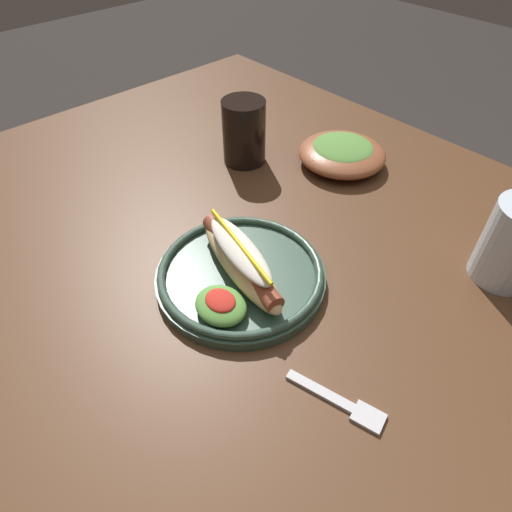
{
  "coord_description": "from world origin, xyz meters",
  "views": [
    {
      "loc": [
        0.34,
        -0.34,
        1.21
      ],
      "look_at": [
        0.01,
        -0.03,
        0.77
      ],
      "focal_mm": 30.63,
      "sensor_mm": 36.0,
      "label": 1
    }
  ],
  "objects_px": {
    "fork": "(342,403)",
    "soda_cup": "(244,132)",
    "side_bowl": "(342,153)",
    "hot_dog_plate": "(240,272)"
  },
  "relations": [
    {
      "from": "hot_dog_plate",
      "to": "side_bowl",
      "type": "distance_m",
      "value": 0.37
    },
    {
      "from": "fork",
      "to": "hot_dog_plate",
      "type": "bearing_deg",
      "value": 155.08
    },
    {
      "from": "hot_dog_plate",
      "to": "fork",
      "type": "height_order",
      "value": "hot_dog_plate"
    },
    {
      "from": "hot_dog_plate",
      "to": "side_bowl",
      "type": "height_order",
      "value": "hot_dog_plate"
    },
    {
      "from": "hot_dog_plate",
      "to": "soda_cup",
      "type": "height_order",
      "value": "soda_cup"
    },
    {
      "from": "side_bowl",
      "to": "hot_dog_plate",
      "type": "bearing_deg",
      "value": -73.58
    },
    {
      "from": "fork",
      "to": "side_bowl",
      "type": "bearing_deg",
      "value": 114.51
    },
    {
      "from": "fork",
      "to": "soda_cup",
      "type": "bearing_deg",
      "value": 135.39
    },
    {
      "from": "fork",
      "to": "soda_cup",
      "type": "relative_size",
      "value": 0.99
    },
    {
      "from": "hot_dog_plate",
      "to": "soda_cup",
      "type": "xyz_separation_m",
      "value": [
        -0.24,
        0.22,
        0.04
      ]
    }
  ]
}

